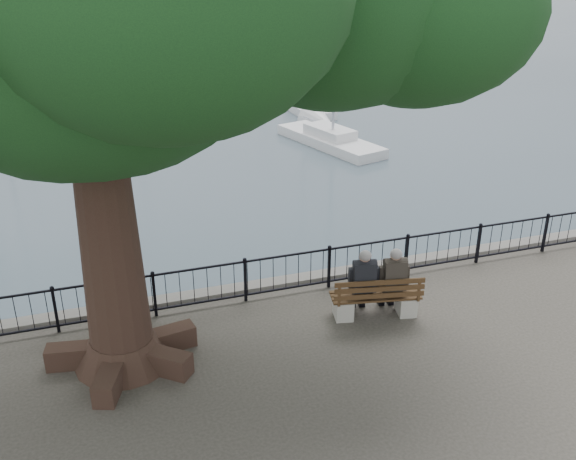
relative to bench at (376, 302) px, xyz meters
name	(u,v)px	position (x,y,z in m)	size (l,w,h in m)	color
harbor	(281,302)	(-1.47, 2.01, -0.85)	(260.00, 260.00, 1.20)	#5E5C58
railing	(288,272)	(-1.47, 1.51, 0.21)	(22.06, 0.06, 1.00)	black
bench	(376,302)	(0.00, 0.00, 0.00)	(1.99, 0.94, 1.01)	#9D9B91
person_left	(362,284)	(-0.26, 0.17, 0.38)	(0.55, 0.85, 1.60)	black
person_right	(392,282)	(0.37, 0.04, 0.38)	(0.55, 0.85, 1.60)	black
lion_monument	(137,19)	(0.53, 48.94, 1.01)	(6.39, 6.39, 9.32)	#5E5C58
sailboat_a	(5,136)	(-8.81, 20.47, -1.03)	(2.43, 6.23, 11.60)	white
sailboat_b	(63,112)	(-6.21, 24.28, -1.01)	(3.10, 4.79, 10.83)	white
sailboat_c	(330,138)	(5.15, 15.37, -1.02)	(3.26, 6.23, 11.90)	white
sailboat_d	(302,104)	(6.29, 22.37, -1.04)	(1.90, 5.90, 11.06)	white
sailboat_f	(135,90)	(-2.05, 28.97, -1.02)	(3.04, 6.21, 11.77)	white
sailboat_g	(263,58)	(8.70, 38.16, -1.05)	(1.47, 5.22, 9.86)	white
sailboat_h	(15,74)	(-9.14, 36.47, -0.98)	(1.91, 5.33, 12.52)	white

